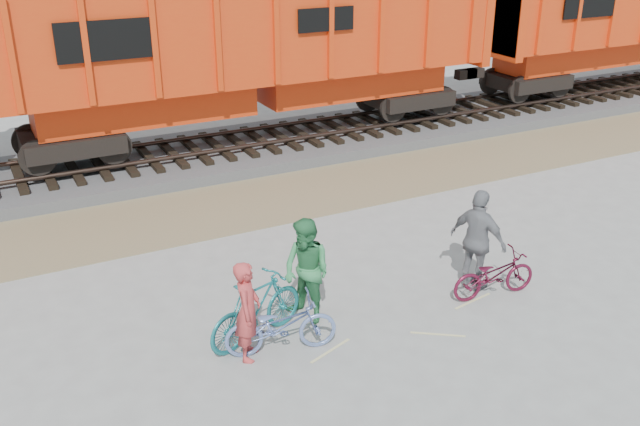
# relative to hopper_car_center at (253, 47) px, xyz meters

# --- Properties ---
(ground) EXTENTS (120.00, 120.00, 0.00)m
(ground) POSITION_rel_hopper_car_center_xyz_m (-1.84, -9.00, -3.01)
(ground) COLOR #9E9E99
(ground) RESTS_ON ground
(gravel_strip) EXTENTS (120.00, 3.00, 0.02)m
(gravel_strip) POSITION_rel_hopper_car_center_xyz_m (-1.84, -3.50, -3.00)
(gravel_strip) COLOR #877453
(gravel_strip) RESTS_ON ground
(ballast_bed) EXTENTS (120.00, 4.00, 0.30)m
(ballast_bed) POSITION_rel_hopper_car_center_xyz_m (-1.84, 0.00, -2.86)
(ballast_bed) COLOR slate
(ballast_bed) RESTS_ON ground
(track) EXTENTS (120.00, 2.60, 0.24)m
(track) POSITION_rel_hopper_car_center_xyz_m (-1.84, 0.00, -2.53)
(track) COLOR black
(track) RESTS_ON ballast_bed
(hopper_car_center) EXTENTS (14.00, 3.13, 4.65)m
(hopper_car_center) POSITION_rel_hopper_car_center_xyz_m (0.00, 0.00, 0.00)
(hopper_car_center) COLOR black
(hopper_car_center) RESTS_ON track
(hopper_car_right) EXTENTS (14.00, 3.13, 4.65)m
(hopper_car_right) POSITION_rel_hopper_car_center_xyz_m (15.00, 0.00, 0.00)
(hopper_car_right) COLOR black
(hopper_car_right) RESTS_ON track
(bicycle_blue) EXTENTS (1.88, 1.01, 0.94)m
(bicycle_blue) POSITION_rel_hopper_car_center_xyz_m (-3.54, -9.44, -2.54)
(bicycle_blue) COLOR #6B83C0
(bicycle_blue) RESTS_ON ground
(bicycle_teal) EXTENTS (1.97, 1.11, 1.14)m
(bicycle_teal) POSITION_rel_hopper_car_center_xyz_m (-3.74, -8.95, -2.44)
(bicycle_teal) COLOR #196D73
(bicycle_teal) RESTS_ON ground
(bicycle_maroon) EXTENTS (1.69, 0.76, 0.86)m
(bicycle_maroon) POSITION_rel_hopper_car_center_xyz_m (0.59, -9.60, -2.58)
(bicycle_maroon) COLOR #551027
(bicycle_maroon) RESTS_ON ground
(person_solo) EXTENTS (0.64, 0.72, 1.64)m
(person_solo) POSITION_rel_hopper_car_center_xyz_m (-4.04, -9.34, -2.18)
(person_solo) COLOR #BD3A3A
(person_solo) RESTS_ON ground
(person_man) EXTENTS (0.96, 1.08, 1.83)m
(person_man) POSITION_rel_hopper_car_center_xyz_m (-2.74, -8.75, -2.09)
(person_man) COLOR #32804A
(person_man) RESTS_ON ground
(person_woman) EXTENTS (0.81, 1.22, 1.92)m
(person_woman) POSITION_rel_hopper_car_center_xyz_m (0.49, -9.20, -2.05)
(person_woman) COLOR slate
(person_woman) RESTS_ON ground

